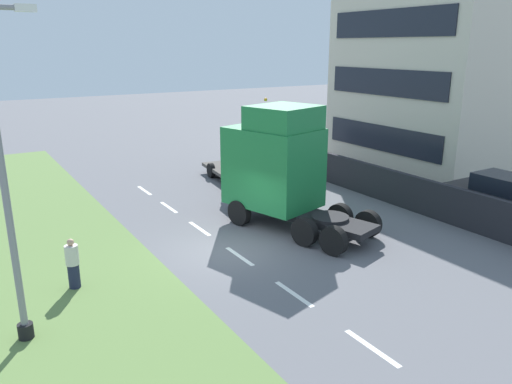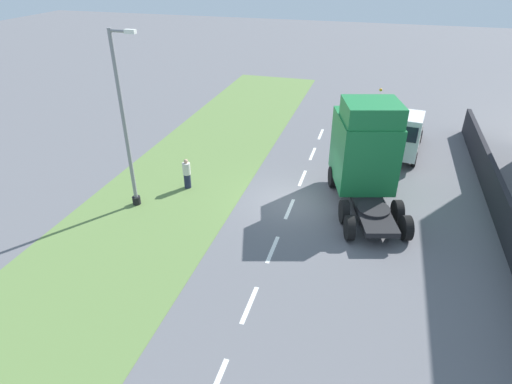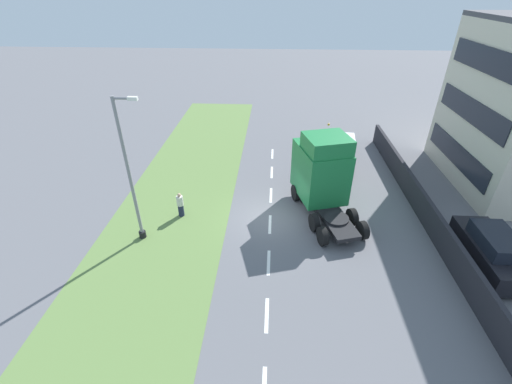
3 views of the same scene
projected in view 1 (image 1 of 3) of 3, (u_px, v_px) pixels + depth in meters
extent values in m
plane|color=slate|center=(230.00, 250.00, 17.80)|extent=(120.00, 120.00, 0.00)
cube|color=#607F42|center=(52.00, 291.00, 14.77)|extent=(7.00, 44.00, 0.01)
cube|color=white|center=(372.00, 348.00, 12.00)|extent=(0.16, 1.80, 0.00)
cube|color=white|center=(294.00, 294.00, 14.62)|extent=(0.16, 1.80, 0.00)
cube|color=white|center=(240.00, 256.00, 17.23)|extent=(0.16, 1.80, 0.00)
cube|color=white|center=(200.00, 229.00, 19.84)|extent=(0.16, 1.80, 0.00)
cube|color=white|center=(169.00, 207.00, 22.45)|extent=(0.16, 1.80, 0.00)
cube|color=white|center=(145.00, 190.00, 25.07)|extent=(0.16, 1.80, 0.00)
cube|color=#232328|center=(407.00, 192.00, 22.12)|extent=(0.25, 24.00, 1.56)
cube|color=beige|center=(456.00, 79.00, 30.05)|extent=(11.83, 9.77, 10.17)
cube|color=#1E232D|center=(381.00, 138.00, 27.90)|extent=(0.08, 8.31, 1.42)
cube|color=#1E232D|center=(385.00, 82.00, 27.04)|extent=(0.08, 8.31, 1.42)
cube|color=#1E232D|center=(390.00, 23.00, 26.18)|extent=(0.08, 8.31, 1.42)
cube|color=black|center=(300.00, 214.00, 19.52)|extent=(3.06, 6.39, 0.24)
cube|color=#1E7A3D|center=(273.00, 167.00, 19.95)|extent=(3.37, 4.00, 3.12)
cube|color=black|center=(242.00, 176.00, 21.28)|extent=(2.08, 0.65, 1.75)
cube|color=black|center=(242.00, 144.00, 20.89)|extent=(2.20, 0.68, 1.00)
cube|color=#1E7A3D|center=(284.00, 118.00, 19.05)|extent=(2.92, 2.81, 0.90)
sphere|color=orange|center=(266.00, 100.00, 20.40)|extent=(0.14, 0.14, 0.14)
cylinder|color=black|center=(330.00, 218.00, 18.56)|extent=(1.72, 1.72, 0.12)
cylinder|color=black|center=(239.00, 212.00, 20.15)|extent=(0.59, 1.09, 1.04)
cylinder|color=black|center=(276.00, 200.00, 21.80)|extent=(0.59, 1.09, 1.04)
cylinder|color=black|center=(304.00, 232.00, 18.03)|extent=(0.59, 1.09, 1.04)
cylinder|color=black|center=(340.00, 216.00, 19.68)|extent=(0.59, 1.09, 1.04)
cylinder|color=black|center=(333.00, 241.00, 17.22)|extent=(0.59, 1.09, 1.04)
cylinder|color=black|center=(368.00, 224.00, 18.87)|extent=(0.59, 1.09, 1.04)
cube|color=silver|center=(255.00, 158.00, 24.35)|extent=(2.45, 2.35, 2.28)
cube|color=black|center=(264.00, 153.00, 23.29)|extent=(1.94, 0.28, 0.82)
cube|color=#4C4742|center=(232.00, 169.00, 27.30)|extent=(2.67, 4.12, 0.18)
cube|color=#4C4742|center=(246.00, 160.00, 25.40)|extent=(2.21, 0.37, 1.60)
cylinder|color=black|center=(274.00, 182.00, 25.13)|extent=(0.34, 0.82, 0.80)
cylinder|color=black|center=(236.00, 186.00, 24.31)|extent=(0.34, 0.82, 0.80)
cylinder|color=black|center=(245.00, 167.00, 28.26)|extent=(0.34, 0.82, 0.80)
cylinder|color=black|center=(211.00, 170.00, 27.43)|extent=(0.34, 0.82, 0.80)
cube|color=black|center=(504.00, 205.00, 20.21)|extent=(1.91, 4.75, 1.04)
cube|color=black|center=(510.00, 185.00, 19.87)|extent=(1.62, 2.61, 0.69)
cylinder|color=black|center=(456.00, 209.00, 21.16)|extent=(0.20, 0.64, 0.64)
cylinder|color=black|center=(483.00, 203.00, 22.05)|extent=(0.20, 0.64, 0.64)
cylinder|color=black|center=(26.00, 331.00, 12.35)|extent=(0.37, 0.37, 0.40)
cylinder|color=gray|center=(4.00, 186.00, 11.30)|extent=(0.17, 0.17, 7.87)
cylinder|color=gray|center=(2.00, 7.00, 10.44)|extent=(0.90, 0.12, 0.12)
cube|color=silver|center=(25.00, 8.00, 10.67)|extent=(0.44, 0.20, 0.16)
cylinder|color=#1E233D|center=(74.00, 276.00, 14.89)|extent=(0.34, 0.34, 0.76)
cylinder|color=beige|center=(72.00, 255.00, 14.70)|extent=(0.39, 0.39, 0.60)
sphere|color=tan|center=(70.00, 242.00, 14.59)|extent=(0.21, 0.21, 0.21)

